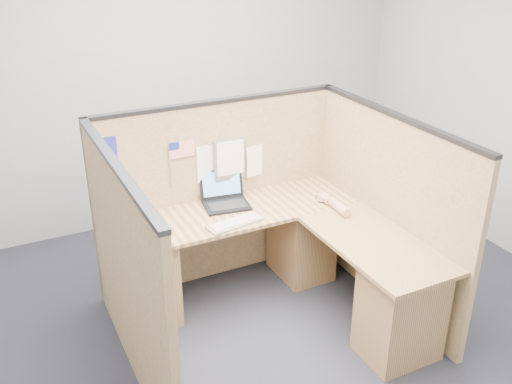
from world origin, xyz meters
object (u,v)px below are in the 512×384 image
l_desk (280,267)px  laptop (223,196)px  keyboard (235,223)px  mouse (323,199)px

l_desk → laptop: size_ratio=5.13×
laptop → keyboard: 0.38m
laptop → mouse: 0.80m
laptop → l_desk: bearing=-60.1°
l_desk → mouse: 0.67m
l_desk → keyboard: keyboard is taller
mouse → keyboard: bearing=-176.9°
keyboard → mouse: mouse is taller
laptop → keyboard: size_ratio=0.85×
mouse → l_desk: bearing=-155.6°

